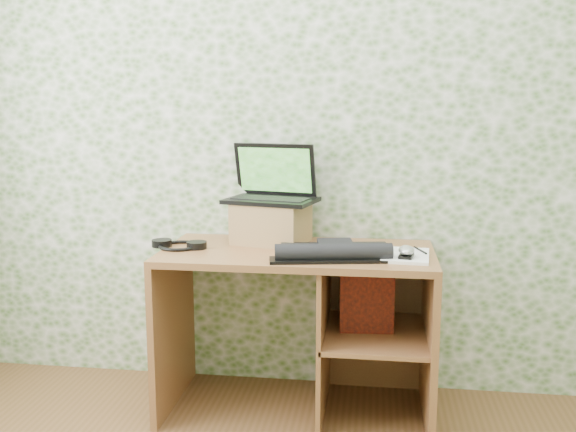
# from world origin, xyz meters

# --- Properties ---
(wall_back) EXTENTS (3.50, 0.00, 3.50)m
(wall_back) POSITION_xyz_m (0.00, 1.75, 1.30)
(wall_back) COLOR silver
(wall_back) RESTS_ON ground
(desk) EXTENTS (1.20, 0.60, 0.75)m
(desk) POSITION_xyz_m (0.08, 1.47, 0.48)
(desk) COLOR brown
(desk) RESTS_ON floor
(riser) EXTENTS (0.37, 0.33, 0.19)m
(riser) POSITION_xyz_m (-0.14, 1.58, 0.84)
(riser) COLOR olive
(riser) RESTS_ON desk
(laptop) EXTENTS (0.45, 0.36, 0.27)m
(laptop) POSITION_xyz_m (-0.14, 1.63, 1.00)
(laptop) COLOR black
(laptop) RESTS_ON riser
(keyboard) EXTENTS (0.54, 0.35, 0.07)m
(keyboard) POSITION_xyz_m (0.17, 1.33, 0.78)
(keyboard) COLOR black
(keyboard) RESTS_ON desk
(headphones) EXTENTS (0.26, 0.21, 0.03)m
(headphones) POSITION_xyz_m (-0.54, 1.42, 0.76)
(headphones) COLOR black
(headphones) RESTS_ON desk
(notepad) EXTENTS (0.21, 0.29, 0.01)m
(notepad) POSITION_xyz_m (0.47, 1.37, 0.76)
(notepad) COLOR white
(notepad) RESTS_ON desk
(mouse) EXTENTS (0.08, 0.12, 0.04)m
(mouse) POSITION_xyz_m (0.47, 1.32, 0.78)
(mouse) COLOR silver
(mouse) RESTS_ON notepad
(pen) EXTENTS (0.05, 0.13, 0.01)m
(pen) POSITION_xyz_m (0.53, 1.44, 0.77)
(pen) COLOR black
(pen) RESTS_ON notepad
(red_box) EXTENTS (0.24, 0.09, 0.28)m
(red_box) POSITION_xyz_m (0.31, 1.44, 0.53)
(red_box) COLOR #9B210E
(red_box) RESTS_ON desk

